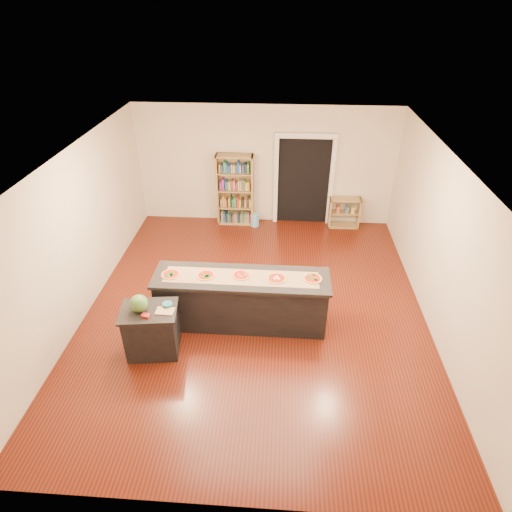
# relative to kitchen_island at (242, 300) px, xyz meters

# --- Properties ---
(room) EXTENTS (6.00, 7.00, 2.80)m
(room) POSITION_rel_kitchen_island_xyz_m (0.20, 0.38, 0.92)
(room) COLOR beige
(room) RESTS_ON ground
(doorway) EXTENTS (1.40, 0.09, 2.21)m
(doorway) POSITION_rel_kitchen_island_xyz_m (1.10, 3.84, 0.72)
(doorway) COLOR black
(doorway) RESTS_ON room
(kitchen_island) EXTENTS (2.89, 0.78, 0.95)m
(kitchen_island) POSITION_rel_kitchen_island_xyz_m (0.00, 0.00, 0.00)
(kitchen_island) COLOR black
(kitchen_island) RESTS_ON ground
(side_counter) EXTENTS (0.85, 0.62, 0.84)m
(side_counter) POSITION_rel_kitchen_island_xyz_m (-1.33, -0.79, -0.06)
(side_counter) COLOR black
(side_counter) RESTS_ON ground
(bookshelf) EXTENTS (0.86, 0.31, 1.72)m
(bookshelf) POSITION_rel_kitchen_island_xyz_m (-0.50, 3.67, 0.38)
(bookshelf) COLOR #A88A51
(bookshelf) RESTS_ON ground
(low_shelf) EXTENTS (0.73, 0.31, 0.73)m
(low_shelf) POSITION_rel_kitchen_island_xyz_m (2.11, 3.67, -0.11)
(low_shelf) COLOR #A88A51
(low_shelf) RESTS_ON ground
(waste_bin) EXTENTS (0.21, 0.21, 0.30)m
(waste_bin) POSITION_rel_kitchen_island_xyz_m (-0.02, 3.54, -0.33)
(waste_bin) COLOR #66B6E3
(waste_bin) RESTS_ON ground
(kraft_paper) EXTENTS (2.51, 0.47, 0.00)m
(kraft_paper) POSITION_rel_kitchen_island_xyz_m (-0.00, -0.01, 0.48)
(kraft_paper) COLOR #976D4E
(kraft_paper) RESTS_ON kitchen_island
(watermelon) EXTENTS (0.27, 0.27, 0.27)m
(watermelon) POSITION_rel_kitchen_island_xyz_m (-1.44, -0.81, 0.49)
(watermelon) COLOR #144214
(watermelon) RESTS_ON side_counter
(cutting_board) EXTENTS (0.28, 0.19, 0.02)m
(cutting_board) POSITION_rel_kitchen_island_xyz_m (-1.07, -0.81, 0.37)
(cutting_board) COLOR tan
(cutting_board) RESTS_ON side_counter
(package_red) EXTENTS (0.14, 0.11, 0.04)m
(package_red) POSITION_rel_kitchen_island_xyz_m (-1.32, -0.95, 0.38)
(package_red) COLOR maroon
(package_red) RESTS_ON side_counter
(package_teal) EXTENTS (0.15, 0.15, 0.06)m
(package_teal) POSITION_rel_kitchen_island_xyz_m (-1.06, -0.68, 0.39)
(package_teal) COLOR #195966
(package_teal) RESTS_ON side_counter
(pizza_a) EXTENTS (0.32, 0.32, 0.02)m
(pizza_a) POSITION_rel_kitchen_island_xyz_m (-1.15, -0.02, 0.49)
(pizza_a) COLOR #B48045
(pizza_a) RESTS_ON kitchen_island
(pizza_b) EXTENTS (0.31, 0.31, 0.02)m
(pizza_b) POSITION_rel_kitchen_island_xyz_m (-0.58, -0.01, 0.49)
(pizza_b) COLOR #B48045
(pizza_b) RESTS_ON kitchen_island
(pizza_c) EXTENTS (0.31, 0.31, 0.02)m
(pizza_c) POSITION_rel_kitchen_island_xyz_m (0.00, 0.03, 0.49)
(pizza_c) COLOR #B48045
(pizza_c) RESTS_ON kitchen_island
(pizza_d) EXTENTS (0.33, 0.33, 0.02)m
(pizza_d) POSITION_rel_kitchen_island_xyz_m (0.58, -0.02, 0.49)
(pizza_d) COLOR #B48045
(pizza_d) RESTS_ON kitchen_island
(pizza_e) EXTENTS (0.31, 0.31, 0.02)m
(pizza_e) POSITION_rel_kitchen_island_xyz_m (1.15, 0.02, 0.49)
(pizza_e) COLOR #B48045
(pizza_e) RESTS_ON kitchen_island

